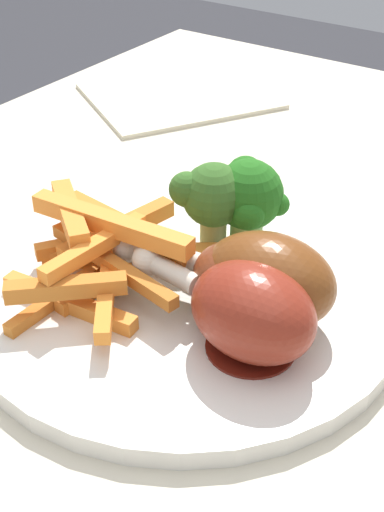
# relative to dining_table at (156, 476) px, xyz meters

# --- Properties ---
(dining_table) EXTENTS (0.97, 0.65, 0.73)m
(dining_table) POSITION_rel_dining_table_xyz_m (0.00, 0.00, 0.00)
(dining_table) COLOR beige
(dining_table) RESTS_ON ground_plane
(dinner_plate) EXTENTS (0.26, 0.26, 0.01)m
(dinner_plate) POSITION_rel_dining_table_xyz_m (-0.04, 0.00, 0.14)
(dinner_plate) COLOR white
(dinner_plate) RESTS_ON dining_table
(broccoli_floret_front) EXTENTS (0.05, 0.05, 0.06)m
(broccoli_floret_front) POSITION_rel_dining_table_xyz_m (-0.09, 0.01, 0.18)
(broccoli_floret_front) COLOR #83B85C
(broccoli_floret_front) RESTS_ON dinner_plate
(broccoli_floret_middle) EXTENTS (0.04, 0.04, 0.06)m
(broccoli_floret_middle) POSITION_rel_dining_table_xyz_m (-0.08, -0.01, 0.18)
(broccoli_floret_middle) COLOR #8FA059
(broccoli_floret_middle) RESTS_ON dinner_plate
(carrot_fries_pile) EXTENTS (0.15, 0.13, 0.04)m
(carrot_fries_pile) POSITION_rel_dining_table_xyz_m (-0.02, -0.04, 0.16)
(carrot_fries_pile) COLOR orange
(carrot_fries_pile) RESTS_ON dinner_plate
(chicken_drumstick_near) EXTENTS (0.06, 0.12, 0.05)m
(chicken_drumstick_near) POSITION_rel_dining_table_xyz_m (-0.01, 0.06, 0.17)
(chicken_drumstick_near) COLOR #60190F
(chicken_drumstick_near) RESTS_ON dinner_plate
(chicken_drumstick_far) EXTENTS (0.06, 0.13, 0.05)m
(chicken_drumstick_far) POSITION_rel_dining_table_xyz_m (-0.03, 0.05, 0.17)
(chicken_drumstick_far) COLOR #531F10
(chicken_drumstick_far) RESTS_ON dinner_plate
(chicken_drumstick_extra) EXTENTS (0.06, 0.13, 0.05)m
(chicken_drumstick_extra) POSITION_rel_dining_table_xyz_m (-0.03, 0.05, 0.17)
(chicken_drumstick_extra) COLOR #50230D
(chicken_drumstick_extra) RESTS_ON dinner_plate
(napkin) EXTENTS (0.22, 0.21, 0.00)m
(napkin) POSITION_rel_dining_table_xyz_m (-0.30, -0.19, 0.13)
(napkin) COLOR beige
(napkin) RESTS_ON dining_table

